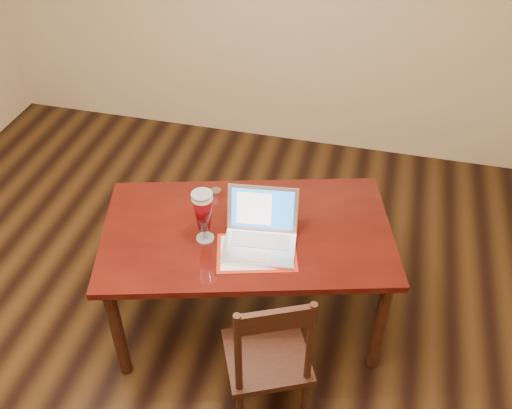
# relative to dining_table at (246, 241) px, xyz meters

# --- Properties ---
(ground) EXTENTS (5.00, 5.00, 0.00)m
(ground) POSITION_rel_dining_table_xyz_m (-0.39, -0.52, -0.64)
(ground) COLOR black
(ground) RESTS_ON ground
(room_shell) EXTENTS (4.51, 5.01, 2.71)m
(room_shell) POSITION_rel_dining_table_xyz_m (-0.39, -0.52, 1.12)
(room_shell) COLOR tan
(room_shell) RESTS_ON ground
(dining_table) EXTENTS (1.69, 1.23, 1.01)m
(dining_table) POSITION_rel_dining_table_xyz_m (0.00, 0.00, 0.00)
(dining_table) COLOR #440E09
(dining_table) RESTS_ON ground
(dining_chair) EXTENTS (0.51, 0.50, 0.93)m
(dining_chair) POSITION_rel_dining_table_xyz_m (0.25, -0.55, -0.20)
(dining_chair) COLOR black
(dining_chair) RESTS_ON ground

